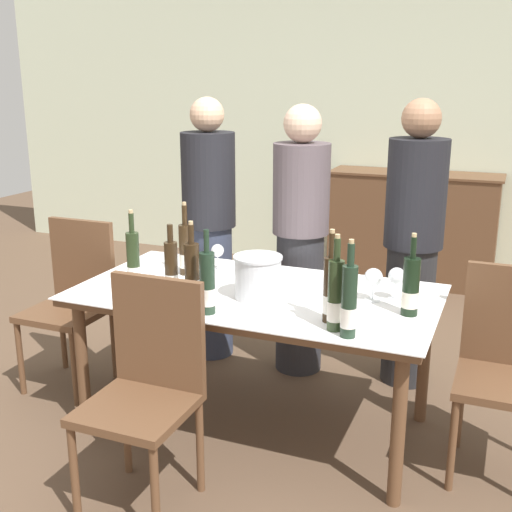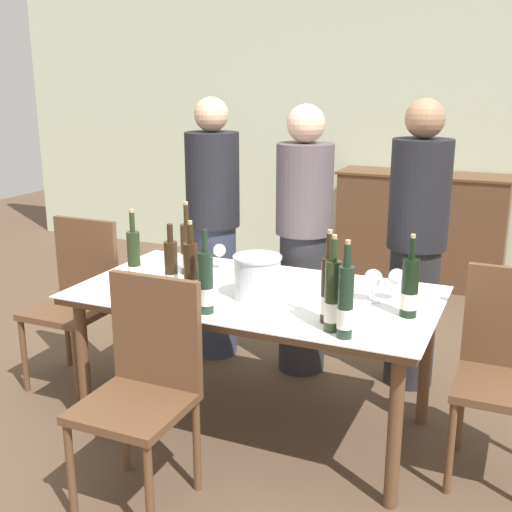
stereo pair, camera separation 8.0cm
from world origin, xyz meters
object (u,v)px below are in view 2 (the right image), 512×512
dining_table (256,305)px  wine_bottle_6 (171,270)px  ice_bucket (257,276)px  sideboard_cabinet (421,229)px  wine_bottle_5 (328,291)px  wine_glass_2 (219,251)px  wine_glass_1 (273,269)px  wine_bottle_2 (134,262)px  wine_bottle_0 (332,297)px  wine_glass_0 (156,280)px  chair_near_front (144,378)px  person_host (213,230)px  person_guest_right (416,247)px  wine_glass_3 (397,278)px  wine_bottle_4 (187,250)px  person_guest_left (304,242)px  wine_bottle_7 (191,275)px  wine_bottle_8 (345,303)px  chair_right_end (508,362)px  wine_glass_4 (373,279)px  chair_left_end (78,291)px  wine_bottle_1 (410,289)px

dining_table → wine_bottle_6: 0.45m
ice_bucket → sideboard_cabinet: bearing=84.3°
wine_bottle_5 → wine_glass_2: 0.93m
wine_bottle_5 → wine_glass_1: size_ratio=2.87×
wine_bottle_2 → wine_bottle_6: 0.22m
wine_bottle_0 → wine_glass_0: (-0.87, 0.04, -0.05)m
chair_near_front → person_host: bearing=106.2°
ice_bucket → wine_glass_0: (-0.43, -0.21, -0.01)m
wine_bottle_6 → person_guest_right: (0.96, 1.04, -0.04)m
wine_glass_3 → person_host: bearing=154.8°
wine_glass_0 → wine_glass_3: 1.12m
wine_bottle_6 → wine_glass_3: size_ratio=2.27×
wine_bottle_2 → chair_near_front: 0.69m
wine_bottle_2 → wine_bottle_4: bearing=72.3°
chair_near_front → person_guest_right: (0.82, 1.51, 0.28)m
person_host → person_guest_left: size_ratio=1.02×
wine_bottle_7 → wine_bottle_8: size_ratio=0.97×
wine_bottle_2 → chair_right_end: 1.79m
ice_bucket → wine_bottle_4: bearing=156.9°
wine_bottle_0 → chair_near_front: wine_bottle_0 is taller
person_host → ice_bucket: bearing=-51.3°
wine_glass_1 → chair_near_front: size_ratio=0.15×
wine_bottle_6 → person_host: (-0.27, 0.96, -0.04)m
wine_glass_4 → person_host: person_host is taller
wine_glass_4 → chair_near_front: (-0.75, -0.78, -0.30)m
wine_bottle_2 → chair_left_end: (-0.61, 0.30, -0.33)m
chair_near_front → chair_left_end: same height
wine_glass_2 → sideboard_cabinet: bearing=75.2°
person_guest_left → wine_bottle_2: bearing=-120.0°
wine_bottle_0 → person_host: size_ratio=0.25×
wine_bottle_1 → wine_glass_3: bearing=117.1°
chair_right_end → person_guest_right: 0.96m
sideboard_cabinet → dining_table: 2.80m
person_guest_right → wine_bottle_5: bearing=-99.6°
wine_bottle_7 → chair_near_front: (0.00, -0.42, -0.32)m
dining_table → wine_bottle_8: wine_bottle_8 is taller
chair_near_front → chair_right_end: size_ratio=1.02×
chair_right_end → wine_bottle_2: bearing=-170.4°
wine_bottle_2 → person_guest_left: size_ratio=0.25×
chair_near_front → person_guest_right: person_guest_right is taller
ice_bucket → wine_glass_3: size_ratio=1.49×
wine_bottle_6 → wine_glass_4: 0.95m
chair_right_end → wine_glass_2: bearing=173.4°
wine_glass_1 → chair_near_front: chair_near_front is taller
wine_bottle_2 → wine_glass_2: wine_bottle_2 is taller
chair_left_end → person_host: 0.90m
wine_bottle_4 → wine_bottle_8: (1.01, -0.51, 0.01)m
wine_bottle_7 → wine_glass_4: size_ratio=2.49×
wine_bottle_7 → chair_right_end: bearing=14.6°
wine_bottle_8 → wine_bottle_5: bearing=130.3°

